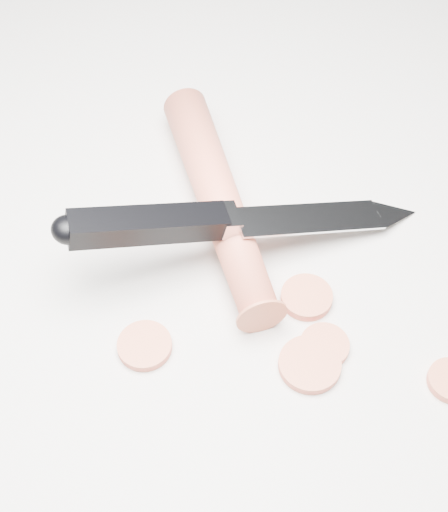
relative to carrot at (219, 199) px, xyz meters
name	(u,v)px	position (x,y,z in m)	size (l,w,h in m)	color
ground	(266,272)	(0.01, -0.06, -0.02)	(2.40, 2.40, 0.00)	beige
carrot	(219,199)	(0.00, 0.00, 0.00)	(0.03, 0.03, 0.22)	#DD5B40
carrot_slice_0	(307,297)	(0.02, -0.10, -0.01)	(0.04, 0.04, 0.01)	#C65B3A
carrot_slice_1	(325,346)	(0.01, -0.14, -0.02)	(0.03, 0.03, 0.01)	#C65B3A
carrot_slice_2	(310,364)	(0.00, -0.14, -0.01)	(0.04, 0.04, 0.01)	#C65B3A
carrot_slice_4	(145,346)	(-0.10, -0.08, -0.01)	(0.04, 0.04, 0.01)	#C65B3A
kitchen_knife	(249,215)	(0.01, -0.04, 0.02)	(0.27, 0.08, 0.07)	#BBBDC2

